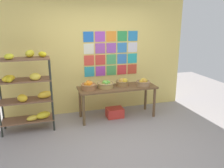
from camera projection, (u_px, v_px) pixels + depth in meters
ground at (122, 147)px, 3.99m from camera, size 9.56×9.56×0.00m
back_wall_with_art at (97, 56)px, 5.31m from camera, size 4.30×0.07×2.62m
banana_shelf_unit at (27, 88)px, 4.37m from camera, size 1.00×0.50×1.59m
display_table at (117, 91)px, 5.06m from camera, size 1.72×0.58×0.71m
fruit_basket_centre at (106, 84)px, 4.97m from camera, size 0.37×0.37×0.17m
fruit_basket_back_left at (143, 82)px, 5.10m from camera, size 0.31×0.31×0.17m
fruit_basket_back_right at (123, 82)px, 5.13m from camera, size 0.29×0.29×0.16m
fruit_basket_right at (88, 86)px, 4.82m from camera, size 0.32×0.32×0.18m
produce_crate_under_table at (115, 113)px, 5.19m from camera, size 0.37×0.28×0.21m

